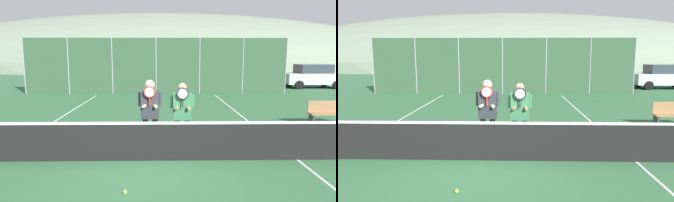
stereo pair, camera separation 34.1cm
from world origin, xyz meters
TOP-DOWN VIEW (x-y plane):
  - ground_plane at (0.00, 0.00)m, footprint 120.00×120.00m
  - hill_distant at (0.00, 56.14)m, footprint 102.94×57.19m
  - clubhouse_building at (1.89, 21.05)m, footprint 12.26×5.50m
  - fence_back at (0.00, 11.75)m, footprint 16.04×0.06m
  - tennis_net at (0.00, 0.00)m, footprint 9.50×0.09m
  - court_line_left_sideline at (-3.53, 3.00)m, footprint 0.05×16.00m
  - court_line_right_sideline at (3.53, 3.00)m, footprint 0.05×16.00m
  - player_leftmost at (0.10, 0.56)m, footprint 0.57×0.34m
  - player_center_left at (0.88, 0.57)m, footprint 0.58×0.34m
  - car_far_left at (-5.04, 15.13)m, footprint 4.65×1.96m
  - car_left_of_center at (0.49, 14.64)m, footprint 4.71×2.05m
  - car_center at (6.03, 14.62)m, footprint 4.69×2.04m
  - car_right_of_center at (11.28, 14.90)m, footprint 4.10×1.91m
  - bench_courtside at (6.25, 3.33)m, footprint 1.72×0.36m
  - tennis_ball_on_court at (-0.26, -1.65)m, footprint 0.07×0.07m

SIDE VIEW (x-z plane):
  - ground_plane at x=0.00m, z-range 0.00..0.00m
  - hill_distant at x=0.00m, z-range -10.01..10.01m
  - court_line_left_sideline at x=-3.53m, z-range 0.00..0.01m
  - court_line_right_sideline at x=3.53m, z-range 0.00..0.01m
  - tennis_ball_on_court at x=-0.26m, z-range 0.00..0.07m
  - bench_courtside at x=6.25m, z-range 0.04..0.89m
  - tennis_net at x=0.00m, z-range -0.03..0.98m
  - car_right_of_center at x=11.28m, z-range 0.02..1.73m
  - car_far_left at x=-5.04m, z-range 0.02..1.77m
  - car_center at x=6.03m, z-range 0.02..1.77m
  - car_left_of_center at x=0.49m, z-range 0.01..1.88m
  - player_center_left at x=0.88m, z-range 0.17..1.91m
  - player_leftmost at x=0.10m, z-range 0.18..1.99m
  - clubhouse_building at x=1.89m, z-range 0.02..3.29m
  - fence_back at x=0.00m, z-range 0.00..3.40m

